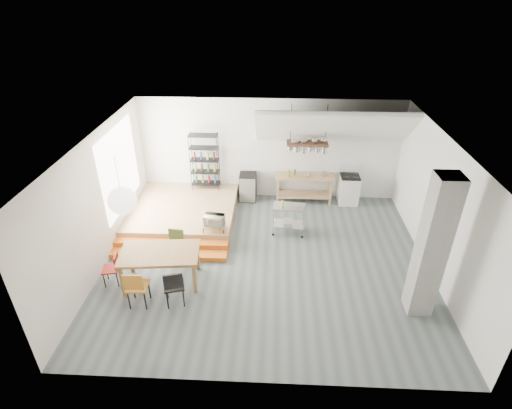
# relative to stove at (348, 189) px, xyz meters

# --- Properties ---
(floor) EXTENTS (8.00, 8.00, 0.00)m
(floor) POSITION_rel_stove_xyz_m (-2.50, -3.16, -0.48)
(floor) COLOR #4D5759
(floor) RESTS_ON ground
(wall_back) EXTENTS (8.00, 0.04, 3.20)m
(wall_back) POSITION_rel_stove_xyz_m (-2.50, 0.34, 1.12)
(wall_back) COLOR silver
(wall_back) RESTS_ON ground
(wall_left) EXTENTS (0.04, 7.00, 3.20)m
(wall_left) POSITION_rel_stove_xyz_m (-6.50, -3.16, 1.12)
(wall_left) COLOR silver
(wall_left) RESTS_ON ground
(wall_right) EXTENTS (0.04, 7.00, 3.20)m
(wall_right) POSITION_rel_stove_xyz_m (1.50, -3.16, 1.12)
(wall_right) COLOR silver
(wall_right) RESTS_ON ground
(ceiling) EXTENTS (8.00, 7.00, 0.02)m
(ceiling) POSITION_rel_stove_xyz_m (-2.50, -3.16, 2.72)
(ceiling) COLOR white
(ceiling) RESTS_ON wall_back
(slope_ceiling) EXTENTS (4.40, 1.44, 1.32)m
(slope_ceiling) POSITION_rel_stove_xyz_m (-0.70, -0.26, 2.07)
(slope_ceiling) COLOR white
(slope_ceiling) RESTS_ON wall_back
(window_pane) EXTENTS (0.02, 2.50, 2.20)m
(window_pane) POSITION_rel_stove_xyz_m (-6.48, -1.66, 1.32)
(window_pane) COLOR white
(window_pane) RESTS_ON wall_left
(platform) EXTENTS (3.00, 3.00, 0.40)m
(platform) POSITION_rel_stove_xyz_m (-5.00, -1.16, -0.28)
(platform) COLOR #9D794E
(platform) RESTS_ON ground
(step_lower) EXTENTS (3.00, 0.35, 0.13)m
(step_lower) POSITION_rel_stove_xyz_m (-5.00, -3.11, -0.41)
(step_lower) COLOR #C15D16
(step_lower) RESTS_ON ground
(step_upper) EXTENTS (3.00, 0.35, 0.27)m
(step_upper) POSITION_rel_stove_xyz_m (-5.00, -2.76, -0.35)
(step_upper) COLOR #C15D16
(step_upper) RESTS_ON ground
(concrete_column) EXTENTS (0.50, 0.50, 3.20)m
(concrete_column) POSITION_rel_stove_xyz_m (0.80, -4.66, 1.12)
(concrete_column) COLOR gray
(concrete_column) RESTS_ON ground
(kitchen_counter) EXTENTS (1.80, 0.60, 0.91)m
(kitchen_counter) POSITION_rel_stove_xyz_m (-1.40, -0.01, 0.15)
(kitchen_counter) COLOR #9D794E
(kitchen_counter) RESTS_ON ground
(stove) EXTENTS (0.60, 0.60, 1.18)m
(stove) POSITION_rel_stove_xyz_m (0.00, 0.00, 0.00)
(stove) COLOR white
(stove) RESTS_ON ground
(pot_rack) EXTENTS (1.20, 0.50, 1.43)m
(pot_rack) POSITION_rel_stove_xyz_m (-1.37, -0.23, 1.50)
(pot_rack) COLOR #392317
(pot_rack) RESTS_ON ceiling
(wire_shelving) EXTENTS (0.88, 0.38, 1.80)m
(wire_shelving) POSITION_rel_stove_xyz_m (-4.50, 0.04, 0.85)
(wire_shelving) COLOR black
(wire_shelving) RESTS_ON platform
(microwave_shelf) EXTENTS (0.60, 0.40, 0.16)m
(microwave_shelf) POSITION_rel_stove_xyz_m (-3.90, -2.41, 0.07)
(microwave_shelf) COLOR #9D794E
(microwave_shelf) RESTS_ON platform
(paper_lantern) EXTENTS (0.60, 0.60, 0.60)m
(paper_lantern) POSITION_rel_stove_xyz_m (-5.50, -4.11, 1.72)
(paper_lantern) COLOR white
(paper_lantern) RESTS_ON ceiling
(dining_table) EXTENTS (1.86, 1.17, 0.84)m
(dining_table) POSITION_rel_stove_xyz_m (-4.91, -4.05, 0.27)
(dining_table) COLOR brown
(dining_table) RESTS_ON ground
(chair_mustard) EXTENTS (0.45, 0.45, 0.96)m
(chair_mustard) POSITION_rel_stove_xyz_m (-5.22, -4.88, 0.09)
(chair_mustard) COLOR #C37621
(chair_mustard) RESTS_ON ground
(chair_black) EXTENTS (0.53, 0.53, 0.94)m
(chair_black) POSITION_rel_stove_xyz_m (-4.43, -4.80, 0.08)
(chair_black) COLOR black
(chair_black) RESTS_ON ground
(chair_olive) EXTENTS (0.44, 0.44, 0.88)m
(chair_olive) POSITION_rel_stove_xyz_m (-4.75, -3.24, 0.04)
(chair_olive) COLOR #586931
(chair_olive) RESTS_ON ground
(chair_red) EXTENTS (0.42, 0.42, 0.80)m
(chair_red) POSITION_rel_stove_xyz_m (-6.00, -4.15, -0.00)
(chair_red) COLOR #A21B17
(chair_red) RESTS_ON ground
(rolling_cart) EXTENTS (0.92, 0.58, 0.86)m
(rolling_cart) POSITION_rel_stove_xyz_m (-1.91, -1.84, 0.08)
(rolling_cart) COLOR silver
(rolling_cart) RESTS_ON ground
(mini_fridge) EXTENTS (0.52, 0.52, 0.89)m
(mini_fridge) POSITION_rel_stove_xyz_m (-3.17, 0.04, -0.04)
(mini_fridge) COLOR black
(mini_fridge) RESTS_ON ground
(microwave) EXTENTS (0.56, 0.42, 0.28)m
(microwave) POSITION_rel_stove_xyz_m (-3.90, -2.41, 0.23)
(microwave) COLOR beige
(microwave) RESTS_ON microwave_shelf
(bowl) EXTENTS (0.31, 0.31, 0.06)m
(bowl) POSITION_rel_stove_xyz_m (-1.39, -0.06, 0.46)
(bowl) COLOR silver
(bowl) RESTS_ON kitchen_counter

